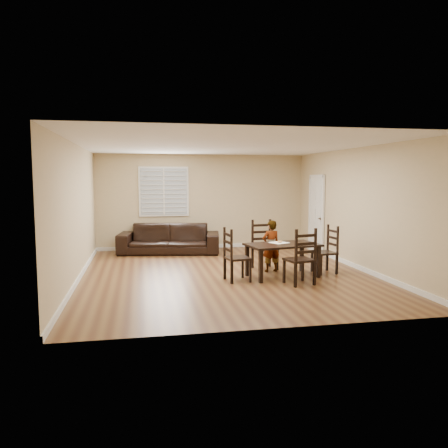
% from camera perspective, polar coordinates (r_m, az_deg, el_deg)
% --- Properties ---
extents(ground, '(7.00, 7.00, 0.00)m').
position_cam_1_polar(ground, '(9.38, 0.20, -6.46)').
color(ground, brown).
rests_on(ground, ground).
extents(room, '(6.04, 7.04, 2.72)m').
position_cam_1_polar(room, '(9.35, 0.21, 4.66)').
color(room, tan).
rests_on(room, ground).
extents(dining_table, '(1.58, 1.06, 0.69)m').
position_cam_1_polar(dining_table, '(9.04, 7.67, -3.15)').
color(dining_table, black).
rests_on(dining_table, ground).
extents(chair_near, '(0.55, 0.53, 1.10)m').
position_cam_1_polar(chair_near, '(9.90, 5.05, -2.90)').
color(chair_near, black).
rests_on(chair_near, ground).
extents(chair_far, '(0.58, 0.56, 1.09)m').
position_cam_1_polar(chair_far, '(8.38, 10.32, -4.61)').
color(chair_far, black).
rests_on(chair_far, ground).
extents(chair_left, '(0.51, 0.53, 1.06)m').
position_cam_1_polar(chair_left, '(8.59, 0.97, -4.36)').
color(chair_left, black).
rests_on(chair_left, ground).
extents(chair_right, '(0.47, 0.50, 1.02)m').
position_cam_1_polar(chair_right, '(9.64, 13.61, -3.48)').
color(chair_right, black).
rests_on(chair_right, ground).
extents(child, '(0.45, 0.34, 1.12)m').
position_cam_1_polar(child, '(9.51, 6.15, -2.89)').
color(child, gray).
rests_on(child, ground).
extents(napkin, '(0.44, 0.44, 0.00)m').
position_cam_1_polar(napkin, '(9.17, 7.19, -2.43)').
color(napkin, white).
rests_on(napkin, dining_table).
extents(donut, '(0.10, 0.10, 0.04)m').
position_cam_1_polar(donut, '(9.18, 7.29, -2.29)').
color(donut, '#CF8B4A').
rests_on(donut, napkin).
extents(sofa, '(2.82, 1.48, 0.78)m').
position_cam_1_polar(sofa, '(11.92, -7.17, -1.92)').
color(sofa, black).
rests_on(sofa, ground).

